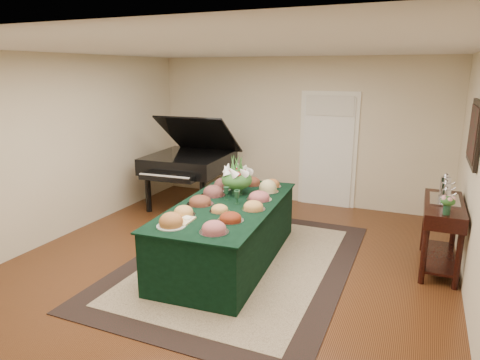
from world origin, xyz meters
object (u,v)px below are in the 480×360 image
at_px(grand_piano, 189,161).
at_px(mahogany_sideboard, 443,218).
at_px(buffet_table, 228,233).
at_px(floral_centerpiece, 237,176).

xyz_separation_m(grand_piano, mahogany_sideboard, (4.20, -1.03, -0.16)).
xyz_separation_m(buffet_table, floral_centerpiece, (-0.07, 0.47, 0.65)).
relative_size(floral_centerpiece, mahogany_sideboard, 0.36).
height_order(grand_piano, mahogany_sideboard, grand_piano).
bearing_deg(grand_piano, floral_centerpiece, -42.10).
distance_m(buffet_table, grand_piano, 2.55).
height_order(buffet_table, grand_piano, grand_piano).
bearing_deg(grand_piano, mahogany_sideboard, -13.71).
relative_size(buffet_table, grand_piano, 1.53).
bearing_deg(floral_centerpiece, grand_piano, 137.90).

